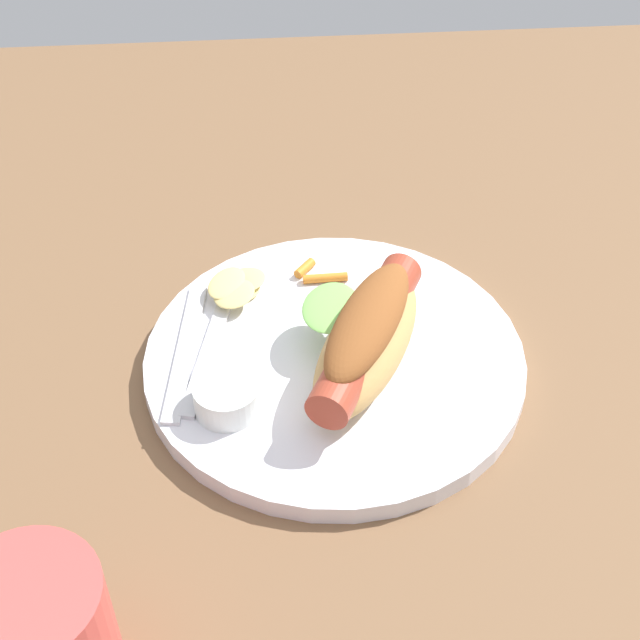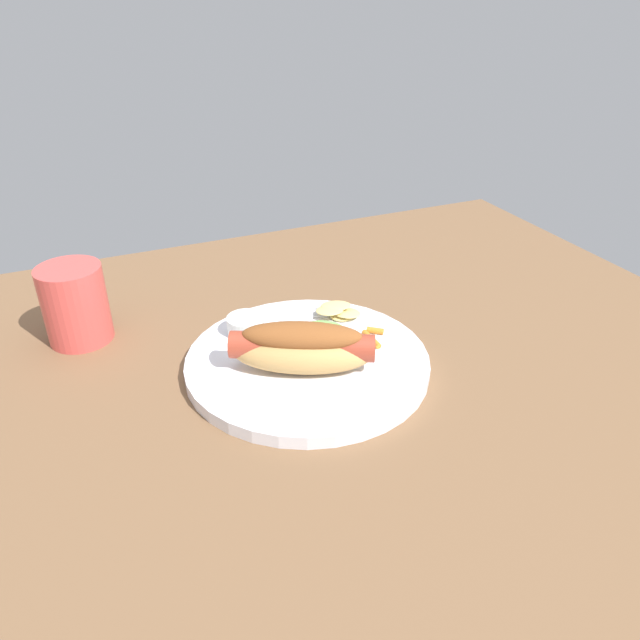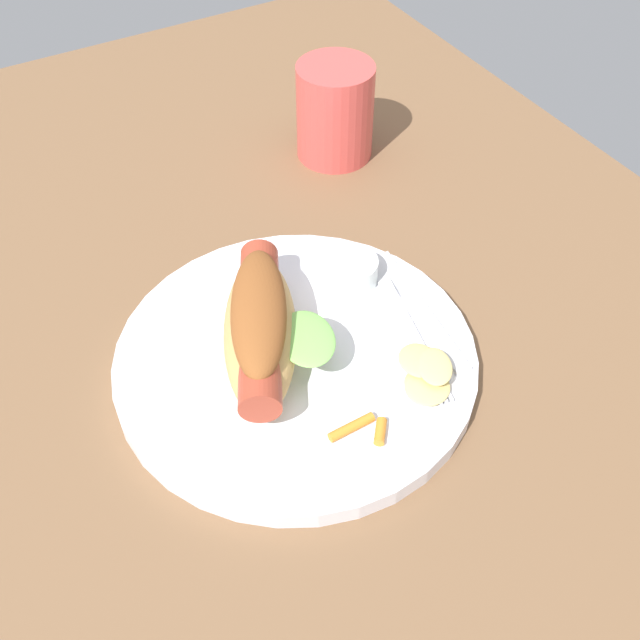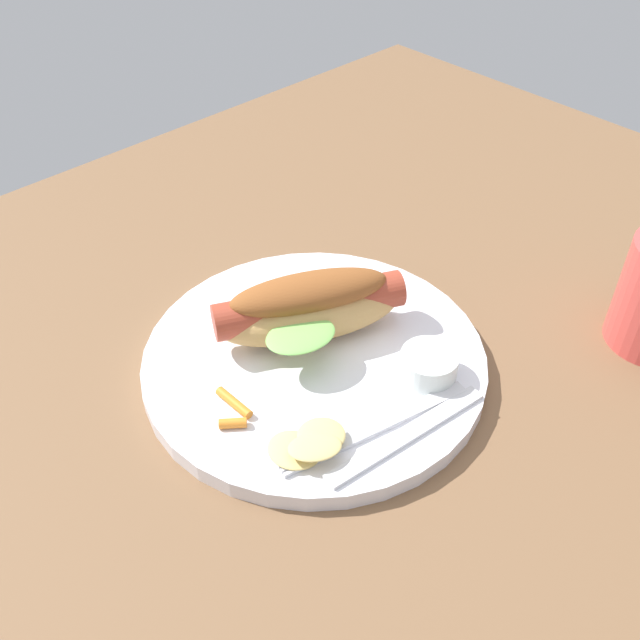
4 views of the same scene
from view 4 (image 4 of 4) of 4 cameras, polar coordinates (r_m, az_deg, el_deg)
name	(u,v)px [view 4 (image 4 of 4)]	position (r cm, az deg, el deg)	size (l,w,h in cm)	color
ground_plane	(321,361)	(65.53, 0.07, -3.23)	(120.00, 90.00, 1.80)	brown
plate	(314,361)	(63.14, -0.44, -3.20)	(29.60, 29.60, 1.60)	white
hot_dog	(306,309)	(62.28, -1.13, 0.86)	(17.20, 12.49, 6.12)	tan
sauce_ramekin	(429,365)	(60.61, 8.52, -3.53)	(4.82, 4.82, 2.33)	white
fork	(380,425)	(57.02, 4.75, -8.24)	(16.59, 4.92, 0.40)	silver
knife	(407,435)	(56.65, 6.85, -8.93)	(15.09, 1.40, 0.36)	silver
chips_pile	(307,446)	(54.73, -1.03, -9.86)	(6.92, 5.98, 1.70)	#E3CB7A
carrot_garnish	(234,410)	(57.99, -6.80, -7.07)	(2.93, 4.52, 0.80)	orange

